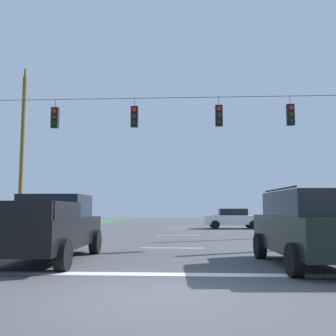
{
  "coord_description": "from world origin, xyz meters",
  "views": [
    {
      "loc": [
        0.6,
        -6.83,
        1.52
      ],
      "look_at": [
        -0.33,
        11.04,
        3.41
      ],
      "focal_mm": 41.11,
      "sensor_mm": 36.0,
      "label": 1
    }
  ],
  "objects": [
    {
      "name": "distant_car_crossing_white",
      "position": [
        4.0,
        23.11,
        0.79
      ],
      "size": [
        4.34,
        2.11,
        1.52
      ],
      "color": "silver",
      "rests_on": "ground"
    },
    {
      "name": "suv_black",
      "position": [
        3.85,
        3.65,
        1.06
      ],
      "size": [
        2.41,
        4.89,
        2.05
      ],
      "color": "black",
      "rests_on": "ground"
    },
    {
      "name": "ground_plane",
      "position": [
        0.0,
        0.0,
        0.0
      ],
      "size": [
        120.0,
        120.0,
        0.0
      ],
      "primitive_type": "plane",
      "color": "#47474C"
    },
    {
      "name": "lane_dash_0",
      "position": [
        0.0,
        8.28,
        0.0
      ],
      "size": [
        2.5,
        0.15,
        0.01
      ],
      "primitive_type": "cube",
      "rotation": [
        0.0,
        0.0,
        1.57
      ],
      "color": "white",
      "rests_on": "ground"
    },
    {
      "name": "utility_pole_near_left",
      "position": [
        -9.95,
        16.86,
        5.35
      ],
      "size": [
        0.27,
        1.98,
        10.58
      ],
      "color": "brown",
      "rests_on": "ground"
    },
    {
      "name": "lane_dash_3",
      "position": [
        0.0,
        27.74,
        0.0
      ],
      "size": [
        2.5,
        0.15,
        0.01
      ],
      "primitive_type": "cube",
      "rotation": [
        0.0,
        0.0,
        1.57
      ],
      "color": "white",
      "rests_on": "ground"
    },
    {
      "name": "stop_bar_stripe",
      "position": [
        0.0,
        2.28,
        0.0
      ],
      "size": [
        15.76,
        0.45,
        0.01
      ],
      "primitive_type": "cube",
      "color": "white",
      "rests_on": "ground"
    },
    {
      "name": "overhead_signal_span",
      "position": [
        -0.16,
        10.19,
        4.0
      ],
      "size": [
        18.56,
        0.31,
        7.15
      ],
      "color": "brown",
      "rests_on": "ground"
    },
    {
      "name": "pickup_truck",
      "position": [
        -3.51,
        4.47,
        0.97
      ],
      "size": [
        2.39,
        5.45,
        1.95
      ],
      "color": "black",
      "rests_on": "ground"
    },
    {
      "name": "lane_dash_1",
      "position": [
        0.0,
        15.41,
        0.0
      ],
      "size": [
        2.5,
        0.15,
        0.01
      ],
      "primitive_type": "cube",
      "rotation": [
        0.0,
        0.0,
        1.57
      ],
      "color": "white",
      "rests_on": "ground"
    },
    {
      "name": "lane_dash_2",
      "position": [
        0.0,
        23.75,
        0.0
      ],
      "size": [
        2.5,
        0.15,
        0.01
      ],
      "primitive_type": "cube",
      "rotation": [
        0.0,
        0.0,
        1.57
      ],
      "color": "white",
      "rests_on": "ground"
    }
  ]
}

